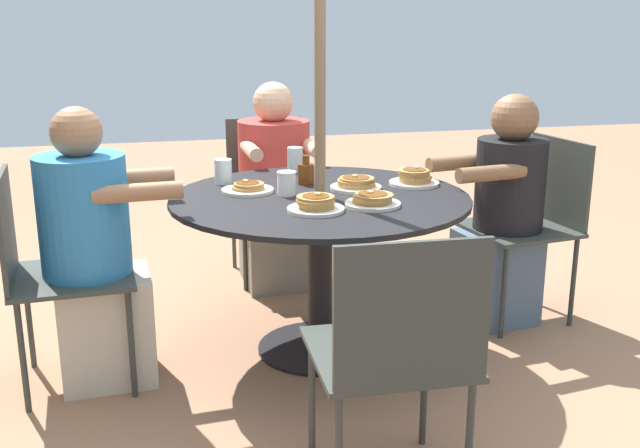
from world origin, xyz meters
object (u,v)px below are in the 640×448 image
Objects in this scene: syrup_bottle at (306,173)px; coffee_cup at (287,183)px; patio_chair_south at (396,348)px; patio_chair_east at (48,264)px; diner_east at (95,261)px; pancake_plate_d at (356,184)px; drinking_glass_b at (223,171)px; diner_north at (276,195)px; drinking_glass_a at (295,159)px; pancake_plate_b at (248,188)px; diner_west at (503,220)px; pancake_plate_e at (414,178)px; pancake_plate_a at (373,201)px; patio_table at (320,226)px; patio_chair_north at (269,185)px; patio_chair_west at (534,215)px; pancake_plate_c at (316,205)px.

coffee_cup is (-0.19, 0.13, 0.00)m from syrup_bottle.
patio_chair_south is 1.38m from syrup_bottle.
patio_chair_east is 0.78× the size of diner_east.
pancake_plate_d is 2.01× the size of drinking_glass_b.
patio_chair_east is at bearing 96.97° from pancake_plate_d.
diner_north reaches higher than drinking_glass_a.
pancake_plate_b is 2.01× the size of drinking_glass_b.
pancake_plate_e is (-0.02, 0.46, 0.23)m from diner_west.
patio_chair_south is at bearing 167.20° from pancake_plate_a.
patio_chair_south is 1.51m from drinking_glass_b.
coffee_cup is at bearing 96.47° from pancake_plate_d.
coffee_cup is at bearing 70.96° from patio_table.
patio_chair_east is 2.06m from diner_west.
patio_table is at bearing 90.00° from diner_north.
pancake_plate_d is at bearing 85.63° from diner_west.
patio_chair_north is 0.65m from drinking_glass_a.
pancake_plate_e is at bearing 114.67° from patio_chair_north.
drinking_glass_a is at bearing -16.13° from coffee_cup.
diner_west is (0.20, -2.05, -0.00)m from patio_chair_east.
drinking_glass_a is (1.64, -0.04, 0.26)m from patio_chair_south.
drinking_glass_a is (0.28, -0.01, 0.01)m from syrup_bottle.
patio_chair_north and patio_chair_west have the same top height.
pancake_plate_a is at bearing 79.14° from patio_chair_south.
drinking_glass_a is (0.37, 1.10, 0.26)m from patio_chair_west.
patio_chair_north and patio_chair_east have the same top height.
diner_east is at bearing 87.99° from diner_west.
diner_west is 0.87m from pancake_plate_a.
drinking_glass_b is at bearing 44.27° from pancake_plate_a.
patio_chair_west is 0.68m from pancake_plate_e.
patio_chair_west is (0.15, -1.11, -0.06)m from patio_table.
diner_west reaches higher than patio_chair_north.
diner_east reaches higher than patio_chair_west.
diner_east is 0.85m from coffee_cup.
diner_north is 0.99m from pancake_plate_e.
patio_chair_south is at bearing 178.61° from drinking_glass_a.
patio_chair_east is 1.33m from pancake_plate_d.
diner_north is at bearing -7.04° from coffee_cup.
patio_chair_west is 3.89× the size of pancake_plate_a.
pancake_plate_a is at bearing -135.73° from drinking_glass_b.
pancake_plate_a is 0.77m from drinking_glass_b.
patio_chair_west is at bearing -71.17° from pancake_plate_c.
patio_chair_west reaches higher than patio_table.
pancake_plate_d is 0.25m from syrup_bottle.
diner_north is 1.25m from diner_west.
diner_north is at bearing 9.41° from pancake_plate_a.
patio_chair_north is 1.00× the size of patio_chair_west.
patio_chair_east is 1.31m from pancake_plate_a.
patio_chair_east is 3.89× the size of pancake_plate_e.
patio_chair_north is 0.89m from drinking_glass_b.
patio_chair_north is 1.10m from coffee_cup.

